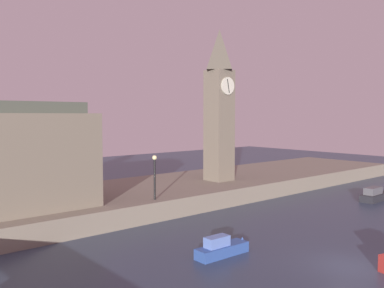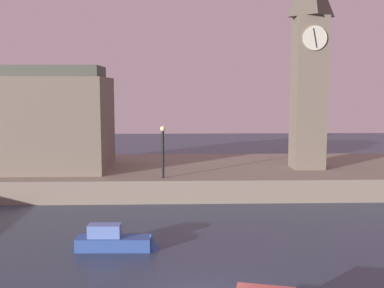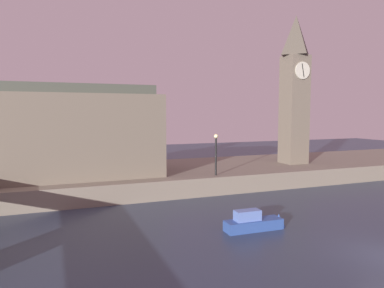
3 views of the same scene
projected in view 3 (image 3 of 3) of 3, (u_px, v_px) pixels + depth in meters
The scene contains 5 objects.
far_embankment at pixel (211, 173), 34.94m from camera, with size 70.00×12.00×1.50m, color slate.
clock_tower at pixel (295, 87), 36.02m from camera, with size 2.43×2.47×14.76m.
parliament_hall at pixel (54, 131), 28.46m from camera, with size 15.93×6.83×11.45m.
streetlamp at pixel (216, 149), 29.36m from camera, with size 0.36×0.36×3.41m.
boat_tour_blue at pixel (258, 222), 20.40m from camera, with size 3.84×1.06×1.28m.
Camera 3 is at (-14.30, -11.51, 6.64)m, focal length 33.53 mm.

